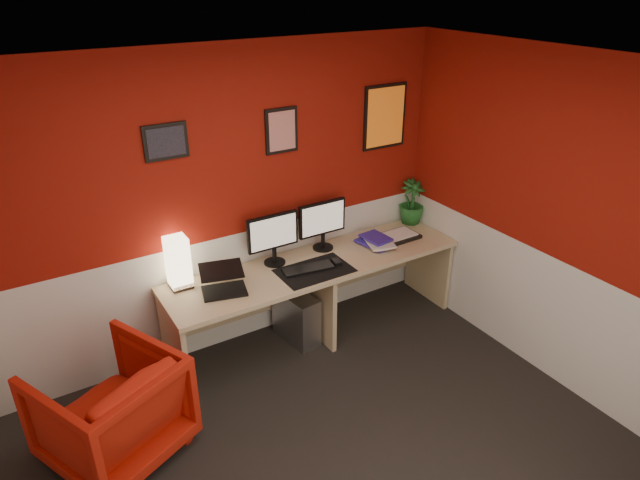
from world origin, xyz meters
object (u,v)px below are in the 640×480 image
Objects in this scene: shoji_lamp at (178,264)px; laptop at (223,280)px; zen_tray at (399,236)px; potted_plant at (412,202)px; armchair at (111,409)px; desk at (317,300)px; monitor_left at (274,232)px; monitor_right at (323,218)px; pc_tower at (296,316)px.

shoji_lamp is 1.21× the size of laptop.
potted_plant is at bearing 34.14° from zen_tray.
shoji_lamp reaches higher than armchair.
desk is 0.97m from zen_tray.
armchair is (-0.99, -0.41, -0.47)m from laptop.
monitor_left is 1.00× the size of monitor_right.
armchair is at bearing -167.57° from potted_plant.
monitor_right is 1.02m from potted_plant.
pc_tower is (-1.07, 0.03, -0.52)m from zen_tray.
zen_tray is (0.89, 0.02, 0.38)m from desk.
monitor_right is at bearing 2.65° from monitor_left.
monitor_left is (0.54, 0.21, 0.18)m from laptop.
zen_tray is (1.19, -0.16, -0.28)m from monitor_left.
monitor_left is at bearing 35.80° from laptop.
shoji_lamp reaches higher than zen_tray.
monitor_left is 1.51m from potted_plant.
potted_plant is at bearing 167.80° from armchair.
potted_plant is (0.31, 0.21, 0.20)m from zen_tray.
monitor_right is (1.29, -0.02, 0.09)m from shoji_lamp.
armchair reaches higher than pc_tower.
monitor_left reaches higher than potted_plant.
monitor_right reaches higher than laptop.
armchair is at bearing -158.02° from monitor_left.
pc_tower is (-0.18, 0.05, -0.14)m from desk.
monitor_left is 0.71× the size of armchair.
desk is 6.50× the size of shoji_lamp.
shoji_lamp is 2.01m from zen_tray.
armchair is (-1.83, -0.44, 0.00)m from desk.
shoji_lamp is 1.14× the size of zen_tray.
monitor_left reaches higher than desk.
desk is 1.89m from armchair.
monitor_right reaches higher than armchair.
potted_plant reaches higher than desk.
potted_plant reaches higher than zen_tray.
monitor_left is 1.66× the size of zen_tray.
zen_tray is 0.78× the size of pc_tower.
desk reaches higher than pc_tower.
armchair is at bearing -166.48° from desk.
pc_tower is at bearing -157.69° from monitor_right.
monitor_right is 1.29× the size of pc_tower.
monitor_right is at bearing 46.70° from desk.
zen_tray is 0.43× the size of armchair.
laptop is 0.73× the size of pc_tower.
monitor_right is 1.66× the size of zen_tray.
potted_plant is 1.57m from pc_tower.
potted_plant is at bearing 1.54° from monitor_right.
desk is 0.23m from pc_tower.
shoji_lamp is 0.93× the size of potted_plant.
laptop is 0.57× the size of monitor_left.
pc_tower is at bearing -46.30° from monitor_left.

